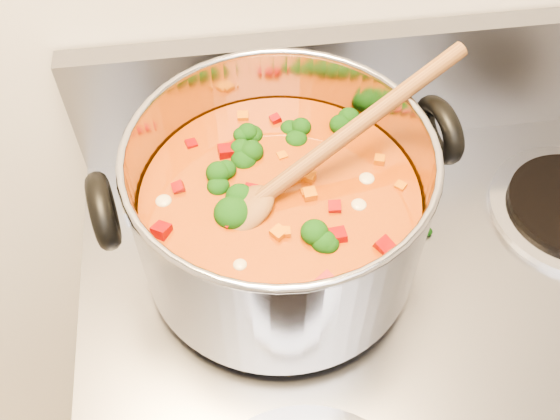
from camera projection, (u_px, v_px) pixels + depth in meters
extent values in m
cube|color=gray|center=(395.00, 83.00, 0.77)|extent=(0.78, 0.03, 0.16)
cylinder|color=#A5A5AD|center=(264.00, 245.00, 0.71)|extent=(0.20, 0.20, 0.01)
cylinder|color=black|center=(264.00, 241.00, 0.71)|extent=(0.15, 0.15, 0.01)
cylinder|color=#A7A7AF|center=(280.00, 206.00, 0.63)|extent=(0.29, 0.29, 0.16)
torus|color=#A7A7AF|center=(280.00, 152.00, 0.57)|extent=(0.30, 0.30, 0.01)
cylinder|color=#9E4A0E|center=(280.00, 223.00, 0.65)|extent=(0.28, 0.28, 0.10)
torus|color=black|center=(103.00, 211.00, 0.55)|extent=(0.03, 0.08, 0.08)
torus|color=black|center=(439.00, 130.00, 0.61)|extent=(0.03, 0.08, 0.08)
ellipsoid|color=black|center=(265.00, 251.00, 0.57)|extent=(0.04, 0.04, 0.03)
ellipsoid|color=black|center=(374.00, 244.00, 0.58)|extent=(0.04, 0.04, 0.03)
ellipsoid|color=black|center=(263.00, 224.00, 0.59)|extent=(0.04, 0.04, 0.03)
ellipsoid|color=black|center=(349.00, 121.00, 0.68)|extent=(0.04, 0.04, 0.03)
ellipsoid|color=black|center=(363.00, 165.00, 0.64)|extent=(0.04, 0.04, 0.03)
ellipsoid|color=black|center=(396.00, 186.00, 0.62)|extent=(0.04, 0.04, 0.03)
ellipsoid|color=black|center=(241.00, 192.00, 0.61)|extent=(0.04, 0.04, 0.03)
ellipsoid|color=#950D05|center=(261.00, 118.00, 0.68)|extent=(0.01, 0.01, 0.01)
ellipsoid|color=#950D05|center=(252.00, 294.00, 0.54)|extent=(0.01, 0.01, 0.01)
ellipsoid|color=#950D05|center=(234.00, 259.00, 0.57)|extent=(0.01, 0.01, 0.01)
ellipsoid|color=#950D05|center=(262.00, 218.00, 0.59)|extent=(0.01, 0.01, 0.01)
ellipsoid|color=#950D05|center=(235.00, 246.00, 0.58)|extent=(0.01, 0.01, 0.01)
ellipsoid|color=#950D05|center=(218.00, 234.00, 0.58)|extent=(0.01, 0.01, 0.01)
ellipsoid|color=#950D05|center=(238.00, 284.00, 0.55)|extent=(0.01, 0.01, 0.01)
ellipsoid|color=#950D05|center=(246.00, 141.00, 0.66)|extent=(0.01, 0.01, 0.01)
ellipsoid|color=#950D05|center=(291.00, 203.00, 0.61)|extent=(0.01, 0.01, 0.01)
ellipsoid|color=#950D05|center=(170.00, 217.00, 0.60)|extent=(0.01, 0.01, 0.01)
ellipsoid|color=#950D05|center=(315.00, 229.00, 0.59)|extent=(0.01, 0.01, 0.01)
ellipsoid|color=#950D05|center=(316.00, 191.00, 0.62)|extent=(0.01, 0.01, 0.01)
ellipsoid|color=#950D05|center=(381.00, 180.00, 0.62)|extent=(0.01, 0.01, 0.01)
ellipsoid|color=#950D05|center=(369.00, 196.00, 0.61)|extent=(0.01, 0.01, 0.01)
ellipsoid|color=#BA5B0A|center=(236.00, 189.00, 0.62)|extent=(0.01, 0.01, 0.01)
ellipsoid|color=#BA5B0A|center=(267.00, 224.00, 0.59)|extent=(0.01, 0.01, 0.01)
ellipsoid|color=#BA5B0A|center=(201.00, 197.00, 0.61)|extent=(0.01, 0.01, 0.01)
ellipsoid|color=#BA5B0A|center=(317.00, 263.00, 0.56)|extent=(0.01, 0.01, 0.01)
ellipsoid|color=#BA5B0A|center=(271.00, 108.00, 0.69)|extent=(0.01, 0.01, 0.01)
ellipsoid|color=#BA5B0A|center=(280.00, 170.00, 0.63)|extent=(0.01, 0.01, 0.01)
ellipsoid|color=#BA5B0A|center=(326.00, 183.00, 0.62)|extent=(0.01, 0.01, 0.01)
ellipsoid|color=#BA5B0A|center=(362.00, 145.00, 0.65)|extent=(0.01, 0.01, 0.01)
ellipsoid|color=#BA5B0A|center=(331.00, 238.00, 0.58)|extent=(0.01, 0.01, 0.01)
ellipsoid|color=#BA5B0A|center=(220.00, 249.00, 0.57)|extent=(0.01, 0.01, 0.01)
ellipsoid|color=#C3B086|center=(261.00, 287.00, 0.55)|extent=(0.02, 0.02, 0.01)
ellipsoid|color=#C3B086|center=(298.00, 165.00, 0.64)|extent=(0.02, 0.02, 0.01)
ellipsoid|color=#C3B086|center=(161.00, 214.00, 0.60)|extent=(0.02, 0.02, 0.01)
ellipsoid|color=#C3B086|center=(183.00, 270.00, 0.56)|extent=(0.02, 0.02, 0.01)
ellipsoid|color=#C3B086|center=(288.00, 183.00, 0.62)|extent=(0.02, 0.02, 0.01)
ellipsoid|color=brown|center=(240.00, 214.00, 0.60)|extent=(0.09, 0.08, 0.04)
cylinder|color=brown|center=(352.00, 131.00, 0.61)|extent=(0.25, 0.12, 0.11)
ellipsoid|color=black|center=(497.00, 322.00, 0.65)|extent=(0.01, 0.01, 0.01)
ellipsoid|color=black|center=(495.00, 311.00, 0.66)|extent=(0.01, 0.01, 0.01)
ellipsoid|color=black|center=(440.00, 272.00, 0.69)|extent=(0.01, 0.01, 0.01)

